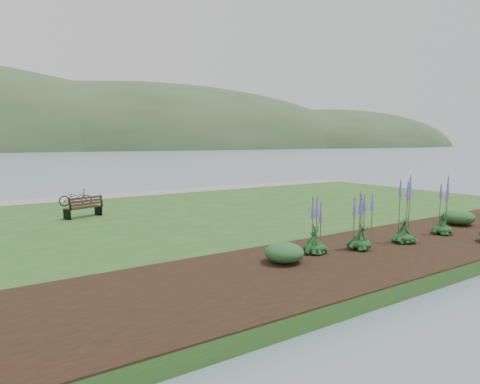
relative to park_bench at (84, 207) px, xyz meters
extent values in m
plane|color=slate|center=(3.93, -0.56, -0.85)|extent=(600.00, 600.00, 0.00)
cube|color=#27521D|center=(3.93, -2.56, -0.65)|extent=(34.00, 20.00, 0.40)
cube|color=gray|center=(3.93, 6.34, -0.44)|extent=(34.00, 2.20, 0.03)
cube|color=black|center=(6.93, -10.36, -0.43)|extent=(24.00, 4.40, 0.04)
cube|color=black|center=(-0.03, 0.09, -0.04)|extent=(1.55, 0.92, 0.05)
cube|color=black|center=(0.05, -0.17, 0.23)|extent=(1.44, 0.56, 0.46)
cube|color=black|center=(-0.71, -0.12, -0.25)|extent=(0.20, 0.50, 0.40)
cube|color=black|center=(0.65, 0.30, -0.25)|extent=(0.20, 0.50, 0.40)
imported|color=black|center=(0.49, 3.63, -0.05)|extent=(0.75, 1.60, 0.81)
ellipsoid|color=#153917|center=(6.96, -10.25, -0.26)|extent=(0.62, 0.62, 0.31)
cone|color=#584AAC|center=(6.96, -10.25, 0.87)|extent=(0.32, 0.32, 1.96)
ellipsoid|color=#153917|center=(9.09, -10.21, -0.26)|extent=(0.62, 0.62, 0.31)
cone|color=#584AAC|center=(9.09, -10.21, 0.80)|extent=(0.32, 0.32, 1.82)
ellipsoid|color=#153917|center=(5.21, -10.06, -0.26)|extent=(0.62, 0.62, 0.31)
cone|color=#584AAC|center=(5.21, -10.06, 0.69)|extent=(0.40, 0.40, 1.60)
ellipsoid|color=#153917|center=(3.82, -9.62, -0.26)|extent=(0.62, 0.62, 0.31)
cone|color=#584AAC|center=(3.82, -9.62, 0.61)|extent=(0.32, 0.32, 1.43)
ellipsoid|color=#1E4C21|center=(2.51, -9.87, -0.16)|extent=(1.02, 1.02, 0.51)
ellipsoid|color=#1E4C21|center=(11.16, -9.63, -0.13)|extent=(1.12, 1.12, 0.56)
camera|label=1|loc=(-4.41, -18.11, 2.66)|focal=32.00mm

